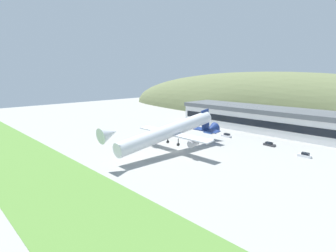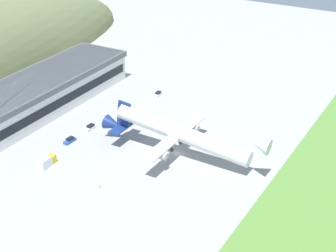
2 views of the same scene
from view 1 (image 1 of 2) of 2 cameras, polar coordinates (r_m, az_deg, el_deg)
ground_plane at (r=93.63m, az=1.53°, el=-5.65°), size 361.95×361.95×0.00m
grass_strip_foreground at (r=71.67m, az=-23.37°, el=-12.03°), size 325.75×24.53×0.08m
hill_backdrop at (r=189.27m, az=19.88°, el=2.34°), size 263.93×53.99×57.46m
terminal_building at (r=136.53m, az=19.31°, el=1.88°), size 81.23×21.30×11.37m
cargo_airplane at (r=91.58m, az=0.61°, el=-1.20°), size 32.98×54.23×11.64m
service_car_0 at (r=108.47m, az=21.20°, el=-3.73°), size 4.56×2.15×1.43m
service_car_1 at (r=117.92m, az=12.62°, el=-2.03°), size 4.63×1.93×1.59m
service_car_2 at (r=98.89m, az=27.62°, el=-5.65°), size 4.15×1.80×1.58m
service_car_3 at (r=123.88m, az=8.75°, el=-1.26°), size 4.48×1.89×1.53m
fuel_truck at (r=130.54m, az=2.70°, el=-0.16°), size 6.54×2.75×2.91m
traffic_cone_0 at (r=107.83m, az=8.34°, el=-3.33°), size 0.52×0.52×0.58m
traffic_cone_1 at (r=118.43m, az=-4.36°, el=-1.92°), size 0.52×0.52×0.58m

